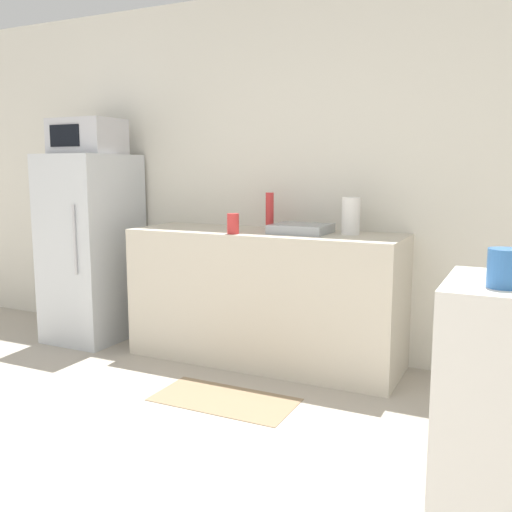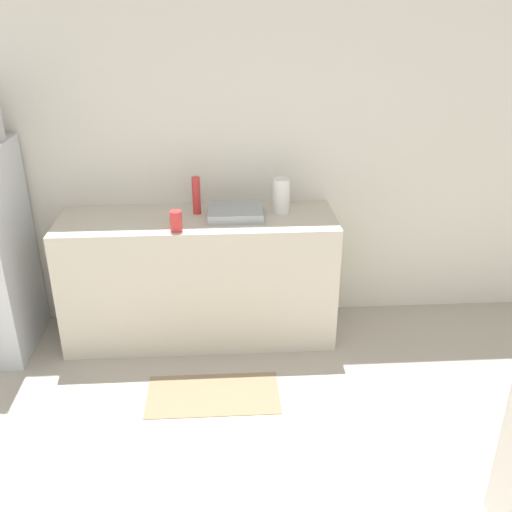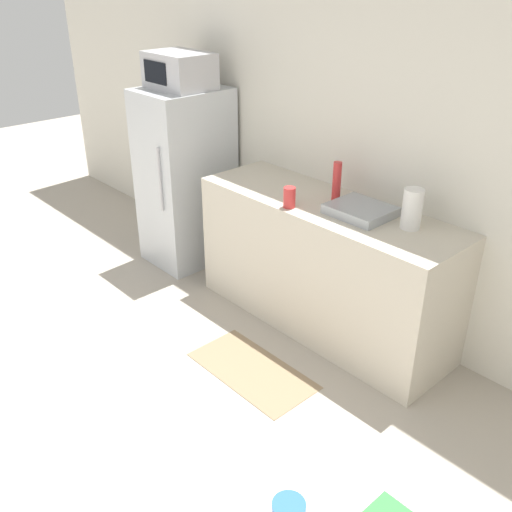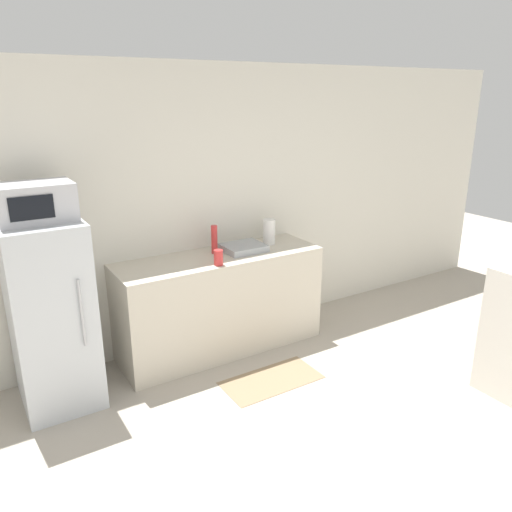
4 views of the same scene
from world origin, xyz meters
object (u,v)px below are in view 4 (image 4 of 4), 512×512
object	(u,v)px
microwave	(35,202)
bottle_short	(218,258)
bottle_tall	(214,239)
refrigerator	(51,314)
paper_towel_roll	(269,232)

from	to	relation	value
microwave	bottle_short	world-z (taller)	microwave
bottle_tall	bottle_short	world-z (taller)	bottle_tall
refrigerator	microwave	distance (m)	0.87
refrigerator	paper_towel_roll	bearing A→B (deg)	3.95
bottle_short	paper_towel_roll	distance (m)	0.78
refrigerator	microwave	size ratio (longest dim) A/B	2.84
microwave	bottle_tall	world-z (taller)	microwave
microwave	bottle_short	bearing A→B (deg)	-6.57
refrigerator	bottle_short	bearing A→B (deg)	-6.62
microwave	paper_towel_roll	xyz separation A→B (m)	(2.07, 0.14, -0.55)
paper_towel_roll	bottle_short	bearing A→B (deg)	-157.15
refrigerator	paper_towel_roll	xyz separation A→B (m)	(2.07, 0.14, 0.32)
bottle_tall	microwave	bearing A→B (deg)	-173.95
bottle_tall	paper_towel_roll	distance (m)	0.59
refrigerator	paper_towel_roll	distance (m)	2.10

